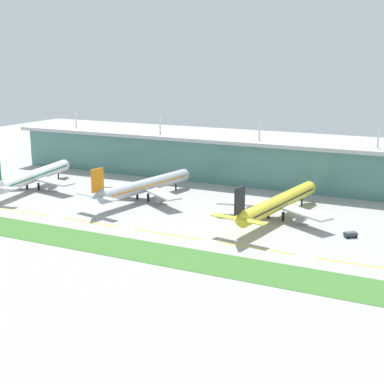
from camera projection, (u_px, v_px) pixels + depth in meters
name	position (u px, v px, depth m)	size (l,w,h in m)	color
ground_plane	(170.00, 238.00, 190.48)	(600.00, 600.00, 0.00)	#9E9E99
terminal_building	(262.00, 160.00, 273.91)	(288.00, 34.00, 31.70)	slate
airliner_nearest	(34.00, 176.00, 261.09)	(48.10, 66.52, 18.90)	silver
airliner_near_middle	(145.00, 186.00, 240.86)	(48.05, 66.38, 18.90)	#ADB2BC
airliner_far_middle	(278.00, 203.00, 211.88)	(48.28, 70.34, 18.90)	yellow
taxiway_stripe_west	(22.00, 212.00, 223.48)	(28.00, 0.70, 0.04)	yellow
taxiway_stripe_mid_west	(89.00, 222.00, 208.94)	(28.00, 0.70, 0.04)	yellow
taxiway_stripe_centre	(166.00, 234.00, 194.40)	(28.00, 0.70, 0.04)	yellow
taxiway_stripe_mid_east	(256.00, 248.00, 179.85)	(28.00, 0.70, 0.04)	yellow
taxiway_stripe_east	(361.00, 265.00, 165.31)	(28.00, 0.70, 0.04)	yellow
grass_verge	(147.00, 252.00, 176.64)	(300.00, 18.00, 0.10)	#3D702D
pushback_tug	(351.00, 234.00, 190.79)	(4.95, 4.59, 1.85)	#333842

